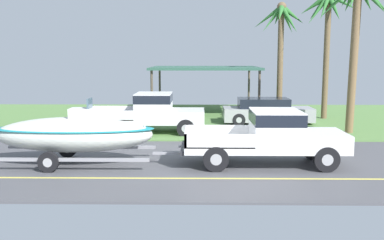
{
  "coord_description": "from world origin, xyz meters",
  "views": [
    {
      "loc": [
        -0.8,
        -14.62,
        3.58
      ],
      "look_at": [
        -1.03,
        0.43,
        1.43
      ],
      "focal_mm": 41.8,
      "sensor_mm": 36.0,
      "label": 1
    }
  ],
  "objects_px": {
    "palm_tree_near_left": "(327,19)",
    "palm_tree_near_right": "(281,31)",
    "parked_sedan_near": "(267,111)",
    "parked_pickup_background": "(153,111)",
    "pickup_truck_towing": "(275,135)",
    "carport_awning": "(205,69)",
    "boat_on_trailer": "(73,134)",
    "palm_tree_mid": "(356,13)"
  },
  "relations": [
    {
      "from": "boat_on_trailer",
      "to": "parked_sedan_near",
      "type": "distance_m",
      "value": 11.94
    },
    {
      "from": "carport_awning",
      "to": "palm_tree_mid",
      "type": "height_order",
      "value": "palm_tree_mid"
    },
    {
      "from": "palm_tree_near_left",
      "to": "palm_tree_near_right",
      "type": "relative_size",
      "value": 1.07
    },
    {
      "from": "carport_awning",
      "to": "pickup_truck_towing",
      "type": "bearing_deg",
      "value": -81.0
    },
    {
      "from": "parked_pickup_background",
      "to": "parked_sedan_near",
      "type": "bearing_deg",
      "value": 28.01
    },
    {
      "from": "pickup_truck_towing",
      "to": "boat_on_trailer",
      "type": "bearing_deg",
      "value": 180.0
    },
    {
      "from": "pickup_truck_towing",
      "to": "palm_tree_near_right",
      "type": "xyz_separation_m",
      "value": [
        2.28,
        11.83,
        4.03
      ]
    },
    {
      "from": "parked_sedan_near",
      "to": "palm_tree_near_right",
      "type": "xyz_separation_m",
      "value": [
        1.17,
        2.79,
        4.37
      ]
    },
    {
      "from": "parked_sedan_near",
      "to": "palm_tree_near_left",
      "type": "bearing_deg",
      "value": 28.52
    },
    {
      "from": "pickup_truck_towing",
      "to": "parked_sedan_near",
      "type": "distance_m",
      "value": 9.12
    },
    {
      "from": "pickup_truck_towing",
      "to": "palm_tree_near_left",
      "type": "bearing_deg",
      "value": 67.15
    },
    {
      "from": "palm_tree_near_right",
      "to": "palm_tree_mid",
      "type": "bearing_deg",
      "value": -69.18
    },
    {
      "from": "parked_pickup_background",
      "to": "parked_sedan_near",
      "type": "relative_size",
      "value": 1.21
    },
    {
      "from": "palm_tree_near_left",
      "to": "palm_tree_mid",
      "type": "xyz_separation_m",
      "value": [
        -0.09,
        -5.02,
        -0.13
      ]
    },
    {
      "from": "palm_tree_near_right",
      "to": "parked_sedan_near",
      "type": "bearing_deg",
      "value": -112.77
    },
    {
      "from": "pickup_truck_towing",
      "to": "palm_tree_near_right",
      "type": "height_order",
      "value": "palm_tree_near_right"
    },
    {
      "from": "parked_pickup_background",
      "to": "parked_sedan_near",
      "type": "xyz_separation_m",
      "value": [
        5.73,
        3.05,
        -0.38
      ]
    },
    {
      "from": "parked_pickup_background",
      "to": "parked_sedan_near",
      "type": "height_order",
      "value": "parked_pickup_background"
    },
    {
      "from": "parked_pickup_background",
      "to": "carport_awning",
      "type": "height_order",
      "value": "carport_awning"
    },
    {
      "from": "palm_tree_near_right",
      "to": "carport_awning",
      "type": "bearing_deg",
      "value": 160.61
    },
    {
      "from": "pickup_truck_towing",
      "to": "boat_on_trailer",
      "type": "relative_size",
      "value": 0.85
    },
    {
      "from": "parked_sedan_near",
      "to": "palm_tree_mid",
      "type": "height_order",
      "value": "palm_tree_mid"
    },
    {
      "from": "boat_on_trailer",
      "to": "carport_awning",
      "type": "xyz_separation_m",
      "value": [
        4.56,
        13.38,
        1.78
      ]
    },
    {
      "from": "boat_on_trailer",
      "to": "parked_sedan_near",
      "type": "bearing_deg",
      "value": 49.29
    },
    {
      "from": "palm_tree_near_left",
      "to": "palm_tree_mid",
      "type": "bearing_deg",
      "value": -91.05
    },
    {
      "from": "parked_pickup_background",
      "to": "carport_awning",
      "type": "xyz_separation_m",
      "value": [
        2.5,
        7.38,
        1.75
      ]
    },
    {
      "from": "palm_tree_near_right",
      "to": "boat_on_trailer",
      "type": "bearing_deg",
      "value": -127.11
    },
    {
      "from": "parked_pickup_background",
      "to": "palm_tree_near_right",
      "type": "distance_m",
      "value": 9.88
    },
    {
      "from": "boat_on_trailer",
      "to": "palm_tree_near_left",
      "type": "relative_size",
      "value": 0.9
    },
    {
      "from": "boat_on_trailer",
      "to": "palm_tree_near_left",
      "type": "distance_m",
      "value": 16.39
    },
    {
      "from": "parked_sedan_near",
      "to": "palm_tree_near_left",
      "type": "xyz_separation_m",
      "value": [
        3.51,
        1.91,
        4.96
      ]
    },
    {
      "from": "boat_on_trailer",
      "to": "palm_tree_near_right",
      "type": "bearing_deg",
      "value": 52.89
    },
    {
      "from": "carport_awning",
      "to": "palm_tree_near_right",
      "type": "distance_m",
      "value": 5.17
    },
    {
      "from": "pickup_truck_towing",
      "to": "palm_tree_mid",
      "type": "height_order",
      "value": "palm_tree_mid"
    },
    {
      "from": "parked_pickup_background",
      "to": "palm_tree_near_right",
      "type": "xyz_separation_m",
      "value": [
        6.9,
        5.83,
        4.0
      ]
    },
    {
      "from": "boat_on_trailer",
      "to": "palm_tree_near_left",
      "type": "bearing_deg",
      "value": 44.13
    },
    {
      "from": "boat_on_trailer",
      "to": "carport_awning",
      "type": "height_order",
      "value": "carport_awning"
    },
    {
      "from": "palm_tree_near_left",
      "to": "parked_pickup_background",
      "type": "bearing_deg",
      "value": -151.8
    },
    {
      "from": "parked_pickup_background",
      "to": "carport_awning",
      "type": "relative_size",
      "value": 0.86
    },
    {
      "from": "pickup_truck_towing",
      "to": "palm_tree_near_right",
      "type": "bearing_deg",
      "value": 79.11
    },
    {
      "from": "pickup_truck_towing",
      "to": "palm_tree_mid",
      "type": "distance_m",
      "value": 8.7
    },
    {
      "from": "pickup_truck_towing",
      "to": "parked_sedan_near",
      "type": "bearing_deg",
      "value": 83.03
    }
  ]
}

